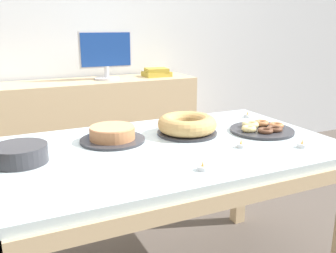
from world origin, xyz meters
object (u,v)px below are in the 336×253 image
Objects in this scene: pastry_platter at (262,129)px; tealight_near_cakes at (203,168)px; cake_chocolate_round at (112,135)px; computer_monitor at (106,55)px; plate_stack at (20,154)px; book_stack at (157,72)px; tealight_left_edge at (248,115)px; tealight_centre at (302,145)px; tealight_right_edge at (241,145)px; cake_golden_bundt at (187,125)px.

pastry_platter is 7.85× the size of tealight_near_cakes.
tealight_near_cakes is (0.19, -0.48, -0.02)m from cake_chocolate_round.
computer_monitor is 1.66m from plate_stack.
cake_chocolate_round is at bearing 15.72° from plate_stack.
computer_monitor is 1.93× the size of book_stack.
plate_stack is at bearing -169.59° from tealight_left_edge.
tealight_right_edge is at bearing 154.76° from tealight_centre.
book_stack is at bearing 71.43° from tealight_near_cakes.
cake_golden_bundt is at bearing -90.17° from computer_monitor.
pastry_platter is 7.85× the size of tealight_right_edge.
tealight_centre is at bearing -16.16° from plate_stack.
pastry_platter is at bearing -18.92° from cake_golden_bundt.
computer_monitor is at bearing 74.61° from cake_chocolate_round.
cake_golden_bundt reaches higher than tealight_left_edge.
book_stack reaches higher than plate_stack.
plate_stack is at bearing 177.45° from pastry_platter.
plate_stack is at bearing -174.64° from cake_golden_bundt.
tealight_near_cakes is at bearing -31.82° from plate_stack.
computer_monitor is 2.02× the size of plate_stack.
pastry_platter is at bearing -113.97° from tealight_left_edge.
book_stack is 0.76× the size of cake_golden_bundt.
tealight_left_edge is 1.00× the size of tealight_right_edge.
tealight_left_edge is (0.13, 0.55, 0.00)m from tealight_centre.
pastry_platter reaches higher than tealight_right_edge.
book_stack reaches higher than cake_chocolate_round.
cake_chocolate_round is 0.94× the size of pastry_platter.
cake_golden_bundt is at bearing -161.87° from tealight_left_edge.
cake_golden_bundt is 1.38× the size of plate_stack.
tealight_near_cakes is at bearing -108.57° from book_stack.
computer_monitor is 1.83m from tealight_centre.
tealight_right_edge is at bearing -86.22° from computer_monitor.
cake_chocolate_round is 1.02× the size of cake_golden_bundt.
cake_golden_bundt is 7.27× the size of tealight_left_edge.
book_stack is 1.05× the size of plate_stack.
tealight_left_edge is (0.84, 0.12, -0.02)m from cake_chocolate_round.
tealight_left_edge and tealight_right_edge have the same top height.
computer_monitor reaches higher than tealight_right_edge.
cake_chocolate_round is (-0.80, -1.34, -0.09)m from book_stack.
tealight_left_edge is (0.48, 0.16, -0.03)m from cake_golden_bundt.
tealight_centre and tealight_left_edge have the same top height.
computer_monitor reaches higher than cake_golden_bundt.
book_stack is at bearing 50.22° from plate_stack.
pastry_platter is at bearing -76.80° from computer_monitor.
book_stack is 1.23m from tealight_left_edge.
cake_chocolate_round reaches higher than tealight_left_edge.
book_stack is 0.70× the size of pastry_platter.
cake_golden_bundt is 0.51m from tealight_left_edge.
tealight_near_cakes is at bearing -148.75° from pastry_platter.
computer_monitor is 10.60× the size of tealight_near_cakes.
cake_golden_bundt is 0.93× the size of pastry_platter.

